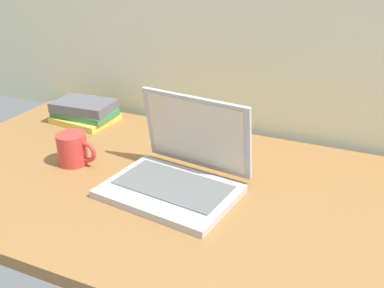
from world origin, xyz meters
TOP-DOWN VIEW (x-y plane):
  - desk at (0.00, 0.00)m, footprint 1.60×0.76m
  - laptop at (-0.07, -0.01)m, footprint 0.34×0.29m
  - coffee_mug at (-0.39, -0.01)m, footprint 0.12×0.08m
  - book_stack at (-0.55, 0.26)m, footprint 0.21×0.17m

SIDE VIEW (x-z plane):
  - desk at x=0.00m, z-range 0.00..0.03m
  - book_stack at x=-0.55m, z-range 0.03..0.10m
  - coffee_mug at x=-0.39m, z-range 0.03..0.12m
  - laptop at x=-0.07m, z-range -0.03..0.18m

